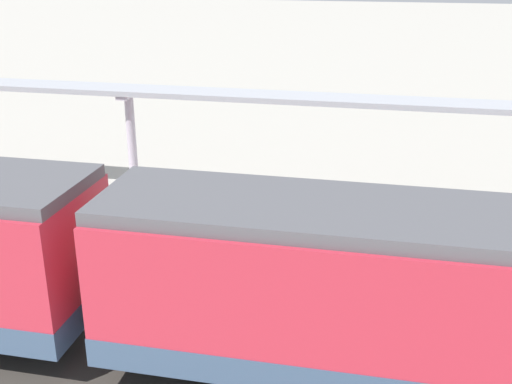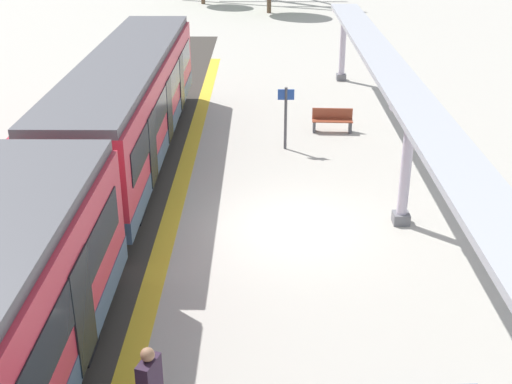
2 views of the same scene
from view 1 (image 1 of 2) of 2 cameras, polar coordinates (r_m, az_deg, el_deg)
The scene contains 6 objects.
ground_plane at distance 18.14m, azimuth -13.71°, elevation -3.72°, with size 176.00×176.00×0.00m, color #ADA99E.
tactile_edge_strip at distance 15.62m, azimuth -18.76°, elevation -8.47°, with size 0.51×39.29×0.01m, color gold.
canopy_pillar_second at distance 20.24m, azimuth -11.11°, elevation 4.21°, with size 1.10×0.44×3.33m.
canopy_beam at distance 19.73m, azimuth -10.84°, elevation 8.96°, with size 1.20×31.29×0.16m, color #A8AAB2.
bench_near_end at distance 18.19m, azimuth 10.79°, elevation -1.88°, with size 1.52×0.52×0.86m.
passenger_waiting_near_edge at distance 13.75m, azimuth 10.56°, elevation -6.73°, with size 0.37×0.54×1.73m.
Camera 1 is at (-14.74, -7.56, 7.38)m, focal length 44.42 mm.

